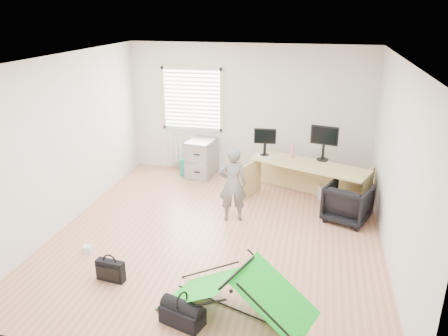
% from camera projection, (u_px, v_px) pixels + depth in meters
% --- Properties ---
extents(ground, '(5.50, 5.50, 0.00)m').
position_uv_depth(ground, '(219.00, 233.00, 6.92)').
color(ground, tan).
rests_on(ground, ground).
extents(back_wall, '(5.00, 0.02, 2.70)m').
position_uv_depth(back_wall, '(249.00, 111.00, 8.96)').
color(back_wall, silver).
rests_on(back_wall, ground).
extents(window, '(1.20, 0.06, 1.20)m').
position_uv_depth(window, '(192.00, 99.00, 9.10)').
color(window, silver).
rests_on(window, back_wall).
extents(radiator, '(1.00, 0.12, 0.60)m').
position_uv_depth(radiator, '(193.00, 150.00, 9.45)').
color(radiator, silver).
rests_on(radiator, back_wall).
extents(desk, '(2.20, 1.40, 0.72)m').
position_uv_depth(desk, '(308.00, 183.00, 7.93)').
color(desk, tan).
rests_on(desk, ground).
extents(filing_cabinet, '(0.59, 0.73, 0.77)m').
position_uv_depth(filing_cabinet, '(201.00, 158.00, 9.14)').
color(filing_cabinet, gray).
rests_on(filing_cabinet, ground).
extents(monitor_left, '(0.42, 0.11, 0.39)m').
position_uv_depth(monitor_left, '(265.00, 146.00, 8.18)').
color(monitor_left, black).
rests_on(monitor_left, desk).
extents(monitor_right, '(0.51, 0.22, 0.48)m').
position_uv_depth(monitor_right, '(323.00, 148.00, 7.94)').
color(monitor_right, black).
rests_on(monitor_right, desk).
extents(keyboard, '(0.43, 0.29, 0.02)m').
position_uv_depth(keyboard, '(264.00, 156.00, 8.22)').
color(keyboard, beige).
rests_on(keyboard, desk).
extents(thermos, '(0.08, 0.08, 0.26)m').
position_uv_depth(thermos, '(292.00, 151.00, 8.10)').
color(thermos, '#C87077').
rests_on(thermos, desk).
extents(office_chair, '(0.89, 0.90, 0.64)m').
position_uv_depth(office_chair, '(348.00, 203.00, 7.21)').
color(office_chair, black).
rests_on(office_chair, ground).
extents(person, '(0.53, 0.42, 1.28)m').
position_uv_depth(person, '(233.00, 184.00, 7.14)').
color(person, slate).
rests_on(person, ground).
extents(kite, '(1.89, 1.32, 0.54)m').
position_uv_depth(kite, '(237.00, 292.00, 5.04)').
color(kite, '#11B720').
rests_on(kite, ground).
extents(storage_crate, '(0.54, 0.46, 0.25)m').
position_uv_depth(storage_crate, '(330.00, 191.00, 8.15)').
color(storage_crate, silver).
rests_on(storage_crate, ground).
extents(tote_bag, '(0.34, 0.22, 0.38)m').
position_uv_depth(tote_bag, '(187.00, 167.00, 9.20)').
color(tote_bag, teal).
rests_on(tote_bag, ground).
extents(laptop_bag, '(0.39, 0.16, 0.29)m').
position_uv_depth(laptop_bag, '(111.00, 271.00, 5.67)').
color(laptop_bag, black).
rests_on(laptop_bag, ground).
extents(white_box, '(0.13, 0.13, 0.11)m').
position_uv_depth(white_box, '(88.00, 249.00, 6.34)').
color(white_box, silver).
rests_on(white_box, ground).
extents(duffel_bag, '(0.54, 0.39, 0.21)m').
position_uv_depth(duffel_bag, '(182.00, 315.00, 4.90)').
color(duffel_bag, black).
rests_on(duffel_bag, ground).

